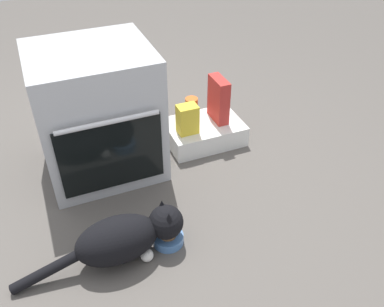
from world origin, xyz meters
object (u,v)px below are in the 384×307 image
Objects in this scene: cereal_box at (219,99)px; snack_bag at (187,119)px; food_bowl at (168,238)px; oven at (98,113)px; sauce_jar at (192,108)px; pantry_cabinet at (204,132)px; cat at (126,237)px.

snack_bag is (-0.23, -0.06, -0.05)m from cereal_box.
food_bowl is 0.53× the size of cereal_box.
oven reaches higher than sauce_jar.
snack_bag reaches higher than food_bowl.
pantry_cabinet is 1.00m from cat.
cereal_box is at bearing 8.88° from pantry_cabinet.
pantry_cabinet is at bearing -171.12° from cereal_box.
sauce_jar is at bearing 153.61° from cereal_box.
sauce_jar is 0.78× the size of snack_bag.
cereal_box reaches higher than snack_bag.
cereal_box reaches higher than food_bowl.
sauce_jar is at bearing 49.86° from cat.
food_bowl is at bearing -125.17° from pantry_cabinet.
cat is (-0.06, -0.71, -0.24)m from oven.
pantry_cabinet is at bearing -62.31° from sauce_jar.
oven is 0.62m from sauce_jar.
oven is 0.71m from pantry_cabinet.
cat is 5.66× the size of sauce_jar.
cereal_box is (0.10, 0.02, 0.21)m from pantry_cabinet.
pantry_cabinet is 0.23m from cereal_box.
cat is 2.83× the size of cereal_box.
cereal_box is at bearing 41.19° from cat.
sauce_jar is at bearing 117.69° from pantry_cabinet.
cat reaches higher than food_bowl.
pantry_cabinet is 0.17m from sauce_jar.
pantry_cabinet is 0.60× the size of cat.
pantry_cabinet is at bearing 44.46° from cat.
food_bowl is 0.93m from sauce_jar.
cat is at bearing -94.64° from oven.
snack_bag reaches higher than sauce_jar.
snack_bag reaches higher than cat.
food_bowl is 0.78m from snack_bag.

